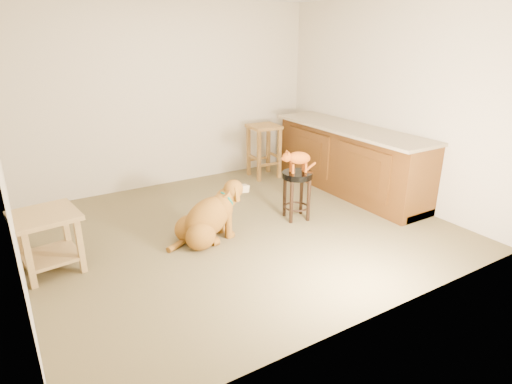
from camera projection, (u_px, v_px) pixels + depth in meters
floor at (241, 229)px, 5.00m from camera, size 4.50×4.00×0.01m
room_shell at (239, 82)px, 4.42m from camera, size 4.54×4.04×2.62m
cabinet_run at (349, 162)px, 6.04m from camera, size 0.70×2.56×0.94m
padded_stool at (297, 186)px, 5.14m from camera, size 0.37×0.37×0.60m
wood_stool at (264, 150)px, 6.67m from camera, size 0.48×0.48×0.82m
side_table at (47, 233)px, 4.00m from camera, size 0.63×0.63×0.59m
golden_retriever at (208, 219)px, 4.65m from camera, size 1.06×0.55×0.67m
tabby_kitten at (297, 159)px, 5.02m from camera, size 0.50×0.21×0.31m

